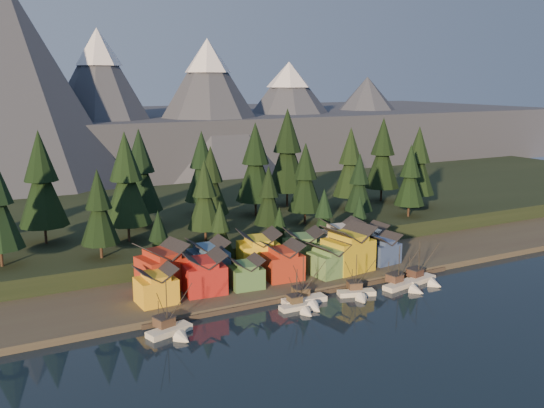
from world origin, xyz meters
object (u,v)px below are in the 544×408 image
boat_4 (358,288)px  house_back_1 (208,259)px  boat_6 (424,274)px  boat_5 (404,280)px  house_back_0 (162,265)px  boat_2 (300,302)px  house_front_0 (156,284)px  boat_0 (172,324)px  boat_3 (307,295)px  house_front_1 (204,271)px

boat_4 → house_back_1: house_back_1 is taller
boat_6 → house_back_1: (-46.69, 23.33, 4.31)m
boat_5 → house_back_0: size_ratio=1.00×
boat_2 → boat_6: size_ratio=0.86×
house_front_0 → boat_4: bearing=-20.8°
boat_0 → boat_3: size_ratio=1.02×
boat_2 → boat_3: 3.84m
boat_2 → boat_3: (3.06, 2.30, 0.31)m
house_back_0 → house_front_1: bearing=-52.2°
boat_5 → boat_6: (6.98, 1.07, 0.11)m
boat_2 → house_back_1: bearing=116.0°
boat_4 → boat_3: bearing=-168.7°
boat_6 → house_back_0: (-58.59, 21.78, 4.83)m
house_back_1 → house_back_0: bearing=-170.2°
boat_5 → house_front_0: boat_5 is taller
boat_2 → house_front_0: (-27.01, 14.98, 3.84)m
boat_3 → house_front_1: bearing=146.5°
boat_2 → boat_3: size_ratio=0.84×
boat_4 → house_front_0: 45.24m
house_front_0 → house_front_1: size_ratio=0.85×
boat_0 → house_back_1: size_ratio=1.23×
boat_5 → boat_6: size_ratio=1.00×
boat_4 → boat_0: bearing=-161.8°
house_front_1 → boat_0: bearing=-123.6°
boat_2 → boat_5: (28.57, 0.04, 0.30)m
boat_0 → house_front_1: bearing=35.0°
house_front_0 → house_front_1: 11.58m
boat_5 → boat_6: bearing=-2.6°
boat_0 → boat_6: 64.09m
boat_3 → boat_5: size_ratio=1.02×
boat_2 → house_front_0: 31.12m
house_front_1 → house_back_0: 10.02m
boat_0 → boat_3: 31.66m
boat_6 → house_front_1: 53.44m
boat_2 → boat_6: (35.54, 1.11, 0.41)m
boat_0 → house_front_0: (1.54, 14.55, 3.32)m
boat_2 → boat_0: bearing=-179.4°
boat_3 → house_front_0: (-30.07, 12.68, 3.52)m
house_front_1 → boat_4: bearing=-20.5°
boat_0 → boat_4: 44.38m
boat_4 → house_back_0: 44.95m
house_front_1 → boat_5: bearing=-14.5°
boat_0 → boat_5: bearing=-16.0°
house_front_0 → boat_0: bearing=-98.6°
boat_2 → house_front_0: size_ratio=1.18×
house_front_0 → house_back_0: (3.96, 7.91, 1.40)m
boat_0 → boat_5: (57.12, -0.39, -0.21)m
boat_0 → house_back_0: (5.50, 22.46, 4.73)m
boat_4 → boat_6: 19.72m
boat_4 → house_back_0: bearing=168.1°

